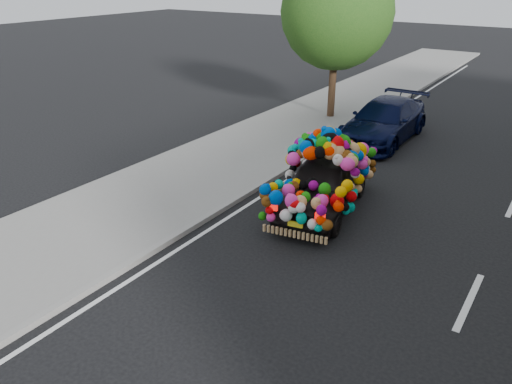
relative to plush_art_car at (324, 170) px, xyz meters
The scene contains 7 objects.
ground 2.27m from the plush_art_car, 79.35° to the right, with size 100.00×100.00×0.00m, color black.
sidewalk 4.50m from the plush_art_car, 153.02° to the right, with size 4.00×60.00×0.12m, color gray.
kerb 2.96m from the plush_art_car, 134.66° to the right, with size 0.15×60.00×0.13m, color gray.
lane_markings 4.56m from the plush_art_car, 26.68° to the right, with size 6.00×50.00×0.01m, color silver, non-canonical shape.
tree_near_sidewalk 8.78m from the plush_art_car, 114.53° to the left, with size 4.20×4.20×6.13m.
plush_art_car is the anchor object (origin of this frame).
navy_sedan 6.10m from the plush_art_car, 96.68° to the left, with size 1.93×4.75×1.38m, color black.
Camera 1 is at (4.50, -8.30, 5.49)m, focal length 35.00 mm.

